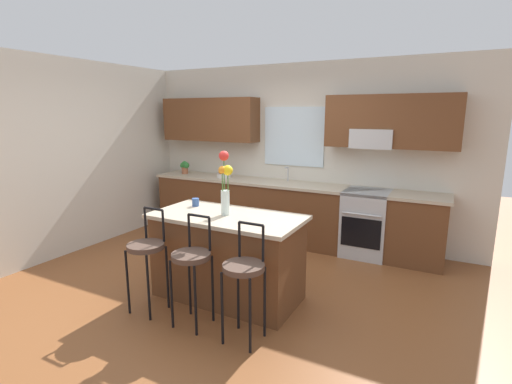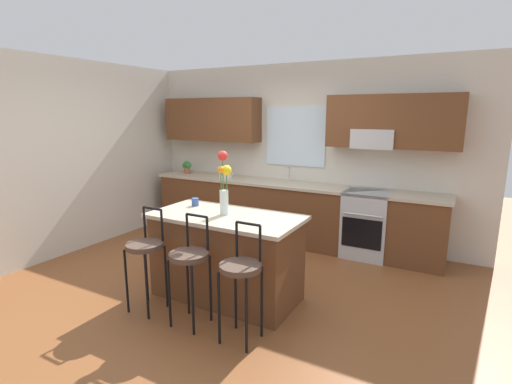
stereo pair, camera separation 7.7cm
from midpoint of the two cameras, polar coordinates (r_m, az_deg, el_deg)
ground_plane at (r=4.60m, az=-3.93°, el=-13.44°), size 14.00×14.00×0.00m
wall_left at (r=6.16m, az=-23.14°, el=5.20°), size 0.12×4.60×2.70m
back_wall_assembly at (r=5.93m, az=6.49°, el=7.39°), size 5.60×0.50×2.70m
counter_run at (r=5.86m, az=4.97°, el=-3.00°), size 4.56×0.64×0.92m
sink_faucet at (r=5.88m, az=5.36°, el=2.97°), size 0.02×0.13×0.23m
oven_range at (r=5.48m, az=16.74°, el=-4.58°), size 0.60×0.64×0.92m
kitchen_island at (r=4.10m, az=-3.95°, el=-9.62°), size 1.59×0.81×0.92m
bar_stool_near at (r=3.92m, az=-15.81°, el=-8.42°), size 0.36×0.36×1.04m
bar_stool_middle at (r=3.57m, az=-9.37°, el=-10.12°), size 0.36×0.36×1.04m
bar_stool_far at (r=3.29m, az=-1.60°, el=-11.98°), size 0.36×0.36×1.04m
flower_vase at (r=3.89m, az=-4.28°, el=1.58°), size 0.16×0.15×0.67m
mug_ceramic at (r=4.36m, az=-8.66°, el=-1.50°), size 0.08×0.08×0.09m
fruit_bowl_oranges at (r=6.26m, az=-4.22°, el=2.78°), size 0.24×0.24×0.16m
potted_plant_small at (r=6.72m, az=-10.06°, el=3.84°), size 0.19×0.13×0.22m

